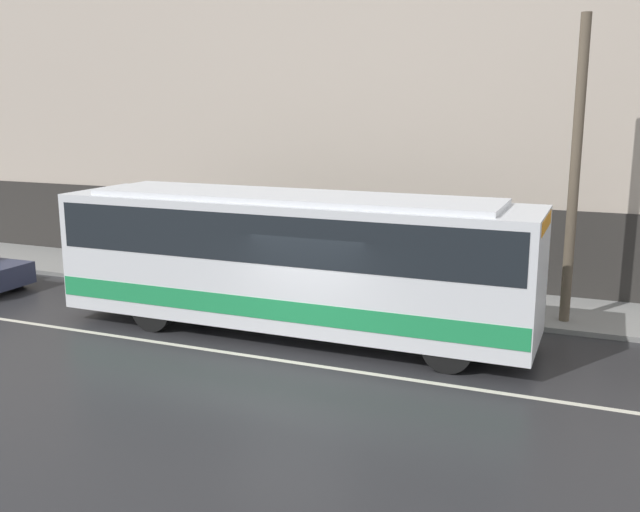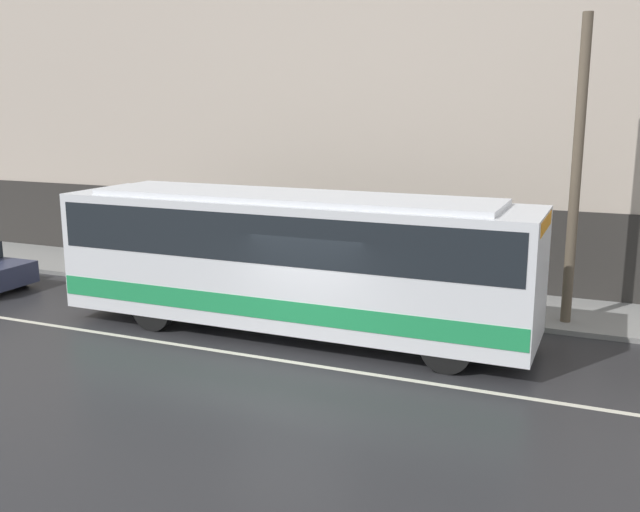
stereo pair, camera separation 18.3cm
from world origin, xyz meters
name	(u,v)px [view 2 (the right image)]	position (x,y,z in m)	size (l,w,h in m)	color
ground_plane	(295,363)	(0.00, 0.00, 0.00)	(60.00, 60.00, 0.00)	#262628
sidewalk	(381,295)	(0.00, 5.53, 0.06)	(60.00, 3.06, 0.13)	gray
building_facade	(402,121)	(0.00, 7.20, 4.69)	(60.00, 0.35, 9.74)	#B7A899
lane_stripe	(295,363)	(0.00, 0.00, 0.00)	(54.00, 0.14, 0.01)	beige
transit_bus	(292,256)	(-0.89, 1.79, 1.81)	(10.91, 2.56, 3.21)	silver
utility_pole_near	(576,173)	(4.86, 4.72, 3.63)	(0.24, 0.24, 7.00)	brown
pedestrian_waiting	(276,247)	(-3.73, 6.60, 0.89)	(0.36, 0.36, 1.64)	navy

